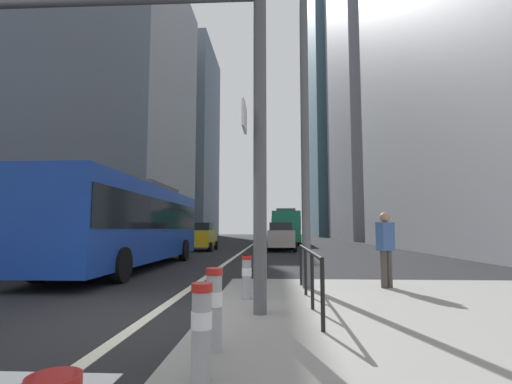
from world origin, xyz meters
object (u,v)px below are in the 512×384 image
(car_receding_far, at_px, (282,236))
(bollard_left, at_px, (201,326))
(city_bus_red_distant, at_px, (279,227))
(car_oncoming_mid, at_px, (201,236))
(traffic_signal_gantry, at_px, (157,80))
(street_lamp_post, at_px, (304,74))
(pedestrian_waiting, at_px, (386,245))
(car_receding_near, at_px, (280,236))
(bollard_back, at_px, (247,275))
(city_bus_blue_oncoming, at_px, (131,220))
(city_bus_red_receding, at_px, (286,226))
(bollard_right, at_px, (214,304))

(car_receding_far, xyz_separation_m, bollard_left, (-1.20, -24.99, -0.36))
(city_bus_red_distant, distance_m, car_oncoming_mid, 35.88)
(traffic_signal_gantry, height_order, street_lamp_post, street_lamp_post)
(street_lamp_post, height_order, pedestrian_waiting, street_lamp_post)
(car_oncoming_mid, bearing_deg, car_receding_near, -1.78)
(city_bus_red_distant, relative_size, car_receding_far, 2.62)
(street_lamp_post, bearing_deg, pedestrian_waiting, 4.58)
(bollard_back, bearing_deg, city_bus_blue_oncoming, 126.53)
(city_bus_red_receding, bearing_deg, street_lamp_post, -90.75)
(car_receding_near, bearing_deg, city_bus_blue_oncoming, -116.26)
(traffic_signal_gantry, height_order, bollard_left, traffic_signal_gantry)
(traffic_signal_gantry, distance_m, pedestrian_waiting, 6.17)
(city_bus_red_distant, distance_m, bollard_back, 54.26)
(bollard_back, bearing_deg, bollard_right, -92.61)
(city_bus_red_receding, height_order, city_bus_red_distant, same)
(car_oncoming_mid, height_order, bollard_left, car_oncoming_mid)
(city_bus_red_receding, xyz_separation_m, car_receding_far, (-0.59, -9.41, -0.85))
(traffic_signal_gantry, bearing_deg, bollard_back, 41.23)
(city_bus_blue_oncoming, xyz_separation_m, pedestrian_waiting, (8.13, -5.15, -0.71))
(city_bus_blue_oncoming, distance_m, car_receding_far, 15.57)
(car_oncoming_mid, relative_size, bollard_back, 5.01)
(bollard_back, bearing_deg, car_receding_near, 87.16)
(car_oncoming_mid, relative_size, bollard_right, 4.61)
(traffic_signal_gantry, height_order, bollard_right, traffic_signal_gantry)
(bollard_left, relative_size, bollard_back, 1.03)
(car_oncoming_mid, relative_size, street_lamp_post, 0.53)
(pedestrian_waiting, bearing_deg, bollard_right, -125.27)
(car_receding_near, height_order, traffic_signal_gantry, traffic_signal_gantry)
(car_receding_near, relative_size, car_receding_far, 1.07)
(car_oncoming_mid, xyz_separation_m, bollard_right, (4.53, -21.95, -0.33))
(city_bus_red_receding, xyz_separation_m, bollard_left, (-1.78, -34.40, -1.20))
(car_oncoming_mid, xyz_separation_m, pedestrian_waiting, (7.83, -17.29, 0.14))
(city_bus_blue_oncoming, bearing_deg, street_lamp_post, -40.24)
(bollard_left, xyz_separation_m, bollard_right, (-0.02, 0.86, 0.03))
(city_bus_red_distant, bearing_deg, city_bus_blue_oncoming, -97.52)
(bollard_left, bearing_deg, bollard_right, 91.67)
(city_bus_blue_oncoming, relative_size, car_receding_near, 2.64)
(car_oncoming_mid, relative_size, traffic_signal_gantry, 0.70)
(street_lamp_post, bearing_deg, bollard_left, -104.68)
(car_oncoming_mid, xyz_separation_m, bollard_left, (4.56, -22.81, -0.36))
(city_bus_red_receding, relative_size, street_lamp_post, 1.36)
(traffic_signal_gantry, bearing_deg, street_lamp_post, 44.41)
(car_receding_near, bearing_deg, bollard_back, -92.84)
(street_lamp_post, bearing_deg, city_bus_red_distant, 89.99)
(bollard_right, distance_m, pedestrian_waiting, 5.73)
(bollard_left, distance_m, bollard_right, 0.86)
(car_receding_near, xyz_separation_m, street_lamp_post, (0.36, -17.27, 4.29))
(city_bus_red_receding, height_order, car_oncoming_mid, city_bus_red_receding)
(city_bus_red_receding, xyz_separation_m, car_receding_near, (-0.74, -11.76, -0.85))
(bollard_right, bearing_deg, car_oncoming_mid, 101.67)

